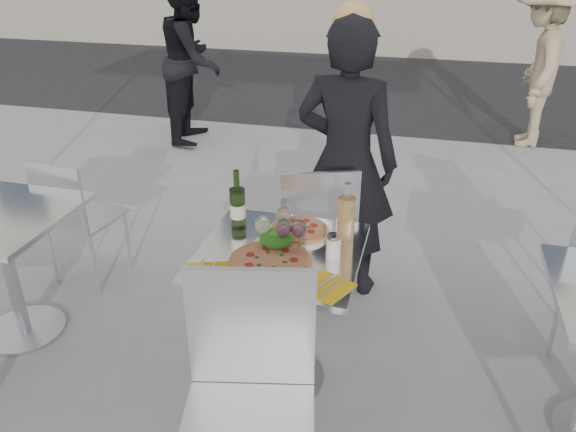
% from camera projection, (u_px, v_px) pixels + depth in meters
% --- Properties ---
extents(ground, '(80.00, 80.00, 0.00)m').
position_uv_depth(ground, '(281.00, 378.00, 2.84)').
color(ground, slate).
extents(street_asphalt, '(24.00, 5.00, 0.00)m').
position_uv_depth(street_asphalt, '(393.00, 83.00, 8.46)').
color(street_asphalt, black).
rests_on(street_asphalt, ground).
extents(main_table, '(0.72, 0.72, 0.75)m').
position_uv_depth(main_table, '(280.00, 290.00, 2.60)').
color(main_table, '#B7BABF').
rests_on(main_table, ground).
extents(side_table_left, '(0.72, 0.72, 0.75)m').
position_uv_depth(side_table_left, '(4.00, 249.00, 2.94)').
color(side_table_left, '#B7BABF').
rests_on(side_table_left, ground).
extents(chair_far, '(0.55, 0.56, 0.93)m').
position_uv_depth(chair_far, '(316.00, 228.00, 3.13)').
color(chair_far, silver).
rests_on(chair_far, ground).
extents(chair_near, '(0.55, 0.56, 1.01)m').
position_uv_depth(chair_near, '(249.00, 388.00, 1.96)').
color(chair_near, silver).
rests_on(chair_near, ground).
extents(side_chair_lfar, '(0.44, 0.45, 0.85)m').
position_uv_depth(side_chair_lfar, '(73.00, 212.00, 3.41)').
color(side_chair_lfar, silver).
rests_on(side_chair_lfar, ground).
extents(woman_diner, '(0.66, 0.48, 1.66)m').
position_uv_depth(woman_diner, '(346.00, 162.00, 3.26)').
color(woman_diner, black).
rests_on(woman_diner, ground).
extents(pedestrian_a, '(0.75, 0.91, 1.70)m').
position_uv_depth(pedestrian_a, '(192.00, 60.00, 5.81)').
color(pedestrian_a, black).
rests_on(pedestrian_a, ground).
extents(pedestrian_b, '(0.69, 1.11, 1.65)m').
position_uv_depth(pedestrian_b, '(538.00, 65.00, 5.67)').
color(pedestrian_b, tan).
rests_on(pedestrian_b, ground).
extents(pizza_near, '(0.36, 0.36, 0.02)m').
position_uv_depth(pizza_near, '(271.00, 262.00, 2.40)').
color(pizza_near, '#BB8449').
rests_on(pizza_near, main_table).
extents(pizza_far, '(0.30, 0.30, 0.03)m').
position_uv_depth(pizza_far, '(299.00, 230.00, 2.65)').
color(pizza_far, white).
rests_on(pizza_far, main_table).
extents(salad_plate, '(0.22, 0.22, 0.09)m').
position_uv_depth(salad_plate, '(276.00, 240.00, 2.52)').
color(salad_plate, white).
rests_on(salad_plate, main_table).
extents(wine_bottle, '(0.07, 0.08, 0.29)m').
position_uv_depth(wine_bottle, '(238.00, 206.00, 2.66)').
color(wine_bottle, '#314D1C').
rests_on(wine_bottle, main_table).
extents(carafe, '(0.08, 0.08, 0.29)m').
position_uv_depth(carafe, '(346.00, 218.00, 2.53)').
color(carafe, '#DDAD5E').
rests_on(carafe, main_table).
extents(sugar_shaker, '(0.06, 0.06, 0.11)m').
position_uv_depth(sugar_shaker, '(333.00, 246.00, 2.44)').
color(sugar_shaker, white).
rests_on(sugar_shaker, main_table).
extents(wineglass_white_a, '(0.07, 0.07, 0.16)m').
position_uv_depth(wineglass_white_a, '(262.00, 226.00, 2.49)').
color(wineglass_white_a, white).
rests_on(wineglass_white_a, main_table).
extents(wineglass_white_b, '(0.07, 0.07, 0.16)m').
position_uv_depth(wineglass_white_b, '(283.00, 216.00, 2.57)').
color(wineglass_white_b, white).
rests_on(wineglass_white_b, main_table).
extents(wineglass_red_a, '(0.07, 0.07, 0.16)m').
position_uv_depth(wineglass_red_a, '(284.00, 230.00, 2.45)').
color(wineglass_red_a, white).
rests_on(wineglass_red_a, main_table).
extents(wineglass_red_b, '(0.07, 0.07, 0.16)m').
position_uv_depth(wineglass_red_b, '(299.00, 230.00, 2.45)').
color(wineglass_red_b, white).
rests_on(wineglass_red_b, main_table).
extents(napkin_left, '(0.23, 0.23, 0.01)m').
position_uv_depth(napkin_left, '(207.00, 273.00, 2.33)').
color(napkin_left, gold).
rests_on(napkin_left, main_table).
extents(napkin_right, '(0.24, 0.24, 0.01)m').
position_uv_depth(napkin_right, '(327.00, 286.00, 2.25)').
color(napkin_right, gold).
rests_on(napkin_right, main_table).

